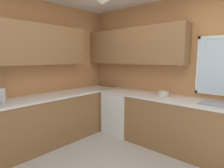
{
  "coord_description": "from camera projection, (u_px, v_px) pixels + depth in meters",
  "views": [
    {
      "loc": [
        1.46,
        -1.5,
        1.57
      ],
      "look_at": [
        -0.51,
        0.73,
        1.15
      ],
      "focal_mm": 29.82,
      "sensor_mm": 36.0,
      "label": 1
    }
  ],
  "objects": [
    {
      "name": "sink_assembly",
      "position": [
        224.0,
        104.0,
        2.66
      ],
      "size": [
        0.63,
        0.4,
        0.19
      ],
      "color": "#9EA0A5",
      "rests_on": "counter_run_back"
    },
    {
      "name": "counter_run_back",
      "position": [
        173.0,
        123.0,
        3.21
      ],
      "size": [
        2.98,
        0.65,
        0.9
      ],
      "color": "olive",
      "rests_on": "ground_plane"
    },
    {
      "name": "dishwasher",
      "position": [
        121.0,
        112.0,
        3.92
      ],
      "size": [
        0.6,
        0.6,
        0.85
      ],
      "primitive_type": "cube",
      "color": "white",
      "rests_on": "ground_plane"
    },
    {
      "name": "bowl",
      "position": [
        164.0,
        94.0,
        3.26
      ],
      "size": [
        0.19,
        0.19,
        0.09
      ],
      "primitive_type": "cylinder",
      "color": "beige",
      "rests_on": "counter_run_back"
    },
    {
      "name": "room_shell",
      "position": [
        94.0,
        40.0,
        2.97
      ],
      "size": [
        3.89,
        3.76,
        2.68
      ],
      "color": "#C6844C",
      "rests_on": "ground_plane"
    },
    {
      "name": "counter_run_left",
      "position": [
        39.0,
        122.0,
        3.26
      ],
      "size": [
        0.65,
        3.37,
        0.9
      ],
      "color": "olive",
      "rests_on": "ground_plane"
    },
    {
      "name": "kettle",
      "position": [
        0.0,
        96.0,
        2.74
      ],
      "size": [
        0.14,
        0.14,
        0.23
      ],
      "primitive_type": "cylinder",
      "color": "#B7B7BC",
      "rests_on": "counter_run_left"
    }
  ]
}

